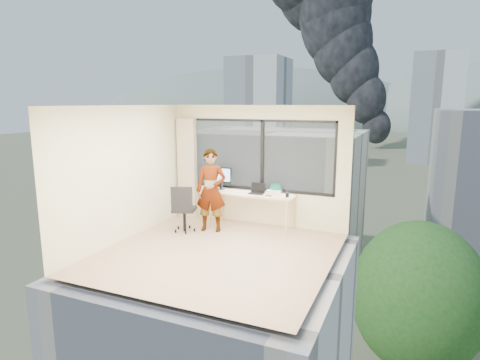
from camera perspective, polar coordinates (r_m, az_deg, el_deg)
The scene contains 24 objects.
floor at distance 7.38m, azimuth -3.12°, elevation -10.17°, with size 4.00×4.00×0.01m, color tan.
ceiling at distance 6.89m, azimuth -3.35°, elevation 10.46°, with size 4.00×4.00×0.01m, color white.
wall_front at distance 5.35m, azimuth -12.84°, elevation -4.00°, with size 4.00×0.01×2.60m, color #F9EFC0.
wall_left at distance 8.10m, azimuth -16.00°, elevation 0.87°, with size 0.01×4.00×2.60m, color #F9EFC0.
wall_right at distance 6.40m, azimuth 13.03°, elevation -1.57°, with size 0.01×4.00×2.60m, color #F9EFC0.
window_wall at distance 8.78m, azimuth 2.89°, elevation 3.51°, with size 3.30×0.16×1.55m, color black, non-canonical shape.
curtain at distance 9.48m, azimuth -7.47°, elevation 1.70°, with size 0.45×0.14×2.30m, color beige.
desk at distance 8.71m, azimuth 1.72°, elevation -4.26°, with size 1.80×0.60×0.75m, color #CCAB89.
chair at distance 8.45m, azimuth -7.90°, elevation -3.91°, with size 0.52×0.52×1.01m, color black, non-canonical shape.
person at distance 8.37m, azimuth -4.11°, elevation -1.47°, with size 0.63×0.41×1.72m, color #2D2D33.
monitor at distance 8.98m, azimuth -2.74°, elevation 0.29°, with size 0.50×0.11×0.50m, color black, non-canonical shape.
game_console at distance 8.64m, azimuth 4.85°, elevation -1.61°, with size 0.28×0.24×0.07m, color white.
laptop at distance 8.54m, azimuth 2.34°, elevation -1.29°, with size 0.31×0.33×0.20m, color black, non-canonical shape.
cellphone at distance 8.36m, azimuth 4.09°, elevation -2.23°, with size 0.12×0.06×0.01m, color black.
pen_cup at distance 8.29m, azimuth 6.71°, elevation -2.12°, with size 0.07×0.07×0.09m, color black.
handbag at distance 8.65m, azimuth 5.11°, elevation -1.14°, with size 0.27×0.14×0.21m, color #0C494D.
exterior_ground at distance 127.29m, azimuth 21.72°, elevation 2.60°, with size 400.00×400.00×0.04m, color #515B3D.
near_bldg_a at distance 39.33m, azimuth 4.68°, elevation -3.35°, with size 16.00×12.00×14.00m, color #F0EBC9.
far_tower_a at distance 108.12m, azimuth 2.70°, elevation 9.47°, with size 14.00×14.00×28.00m, color silver.
far_tower_b at distance 126.27m, azimuth 25.87°, elevation 9.07°, with size 13.00×13.00×30.00m, color silver.
far_tower_d at distance 168.51m, azimuth 1.31°, elevation 8.97°, with size 16.00×14.00×22.00m, color silver.
hill_a at distance 349.01m, azimuth 2.64°, elevation 8.14°, with size 288.00×216.00×90.00m, color slate.
tree_a at distance 36.29m, azimuth -10.29°, elevation -9.69°, with size 7.00×7.00×8.00m, color #1E4E1A, non-canonical shape.
tree_b at distance 27.06m, azimuth 23.66°, elevation -16.77°, with size 7.60×7.60×9.00m, color #1E4E1A, non-canonical shape.
Camera 1 is at (3.08, -6.16, 2.65)m, focal length 30.17 mm.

